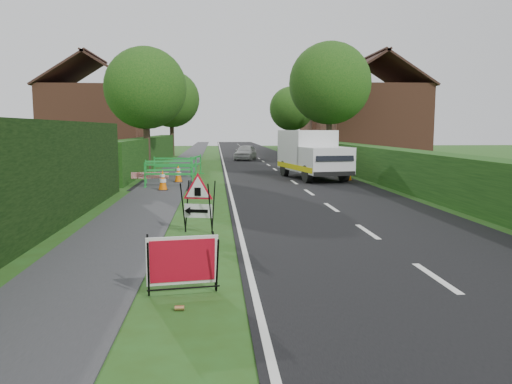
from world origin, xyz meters
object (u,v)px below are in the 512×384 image
works_van (312,153)px  triangle_sign (196,198)px  hatchback_car (246,152)px  red_rect_sign (183,262)px

works_van → triangle_sign: bearing=-122.5°
triangle_sign → hatchback_car: (2.69, 26.57, -0.21)m
works_van → hatchback_car: works_van is taller
triangle_sign → hatchback_car: size_ratio=0.34×
hatchback_car → triangle_sign: bearing=-82.2°
red_rect_sign → triangle_sign: 4.14m
triangle_sign → works_van: (4.87, 11.91, 0.40)m
red_rect_sign → works_van: size_ratio=0.20×
red_rect_sign → hatchback_car: (2.73, 30.70, 0.10)m
red_rect_sign → hatchback_car: hatchback_car is taller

